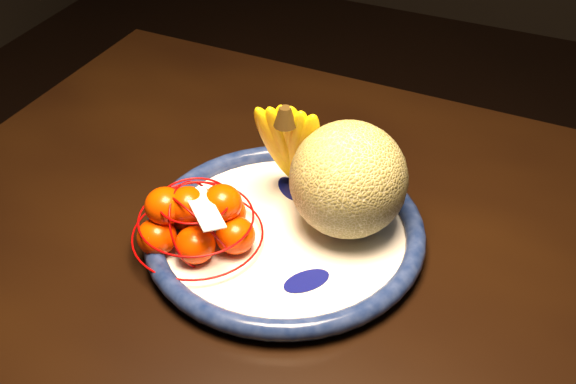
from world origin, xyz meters
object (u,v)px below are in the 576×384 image
at_px(banana_bunch, 291,141).
at_px(dining_table, 425,334).
at_px(fruit_bowl, 285,232).
at_px(mandarin_bag, 197,220).
at_px(cantaloupe, 348,180).

bearing_deg(banana_bunch, dining_table, -31.94).
relative_size(fruit_bowl, banana_bunch, 2.14).
bearing_deg(banana_bunch, mandarin_bag, -126.32).
distance_m(cantaloupe, banana_bunch, 0.10).
bearing_deg(dining_table, banana_bunch, 159.84).
bearing_deg(fruit_bowl, dining_table, -2.94).
bearing_deg(cantaloupe, dining_table, -22.76).
xyz_separation_m(cantaloupe, banana_bunch, (-0.09, 0.03, 0.01)).
relative_size(cantaloupe, banana_bunch, 0.88).
bearing_deg(banana_bunch, cantaloupe, -29.95).
height_order(dining_table, fruit_bowl, fruit_bowl).
distance_m(banana_bunch, mandarin_bag, 0.16).
relative_size(cantaloupe, mandarin_bag, 0.71).
bearing_deg(fruit_bowl, mandarin_bag, -147.17).
height_order(banana_bunch, mandarin_bag, banana_bunch).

